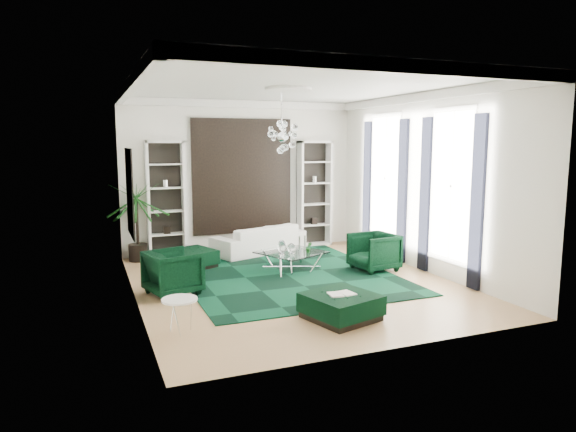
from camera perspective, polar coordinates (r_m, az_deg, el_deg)
name	(u,v)px	position (r m, az deg, el deg)	size (l,w,h in m)	color
floor	(294,284)	(10.21, 0.66, -7.53)	(6.00, 7.00, 0.02)	tan
ceiling	(294,85)	(9.88, 0.70, 14.32)	(6.00, 7.00, 0.02)	white
wall_back	(242,176)	(13.17, -5.16, 4.43)	(6.00, 0.02, 3.80)	silver
wall_front	(397,209)	(6.77, 12.06, 0.76)	(6.00, 0.02, 3.80)	silver
wall_left	(131,193)	(9.15, -17.04, 2.47)	(0.02, 7.00, 3.80)	silver
wall_right	(424,183)	(11.35, 14.90, 3.59)	(0.02, 7.00, 3.80)	silver
crown_molding	(294,91)	(9.87, 0.70, 13.68)	(6.00, 7.00, 0.18)	white
ceiling_medallion	(288,89)	(10.15, 0.03, 13.92)	(0.90, 0.90, 0.05)	white
tapestry	(242,176)	(13.12, -5.10, 4.41)	(2.50, 0.06, 2.80)	black
shelving_left	(166,200)	(12.60, -13.40, 1.79)	(0.90, 0.38, 2.80)	white
shelving_right	(314,194)	(13.71, 2.95, 2.50)	(0.90, 0.38, 2.80)	white
painting	(131,193)	(9.76, -17.09, 2.51)	(0.04, 1.30, 1.60)	black
window_near	(451,186)	(10.63, 17.70, 3.19)	(0.03, 1.10, 2.90)	white
curtain_near_a	(477,203)	(10.04, 20.30, 1.36)	(0.07, 0.30, 3.25)	black
curtain_near_b	(425,195)	(11.24, 14.99, 2.27)	(0.07, 0.30, 3.25)	black
window_far	(385,178)	(12.57, 10.76, 4.14)	(0.03, 1.10, 2.90)	white
curtain_far_a	(402,192)	(11.92, 12.59, 2.67)	(0.07, 0.30, 3.25)	black
curtain_far_b	(367,186)	(13.24, 8.79, 3.30)	(0.07, 0.30, 3.25)	black
rug	(285,274)	(10.86, -0.35, -6.45)	(4.20, 5.00, 0.02)	black
sofa	(259,239)	(12.90, -3.23, -2.57)	(2.39, 0.94, 0.70)	white
armchair_left	(173,272)	(9.63, -12.63, -6.13)	(0.87, 0.89, 0.81)	black
armchair_right	(374,252)	(11.28, 9.51, -3.94)	(0.87, 0.89, 0.81)	black
coffee_table	(291,261)	(11.15, 0.38, -5.02)	(1.20, 1.20, 0.41)	white
ottoman_side	(192,259)	(11.58, -10.66, -4.71)	(0.90, 0.90, 0.40)	black
ottoman_front	(341,307)	(8.20, 5.90, -10.00)	(1.00, 1.00, 0.40)	black
book	(341,293)	(8.14, 5.92, -8.56)	(0.42, 0.28, 0.03)	white
side_table	(180,316)	(7.75, -11.91, -10.84)	(0.52, 0.52, 0.50)	white
palm	(137,210)	(12.38, -16.47, 0.63)	(1.50, 1.50, 2.40)	#124A14
chandelier	(282,138)	(10.35, -0.70, 8.71)	(0.80, 0.80, 0.72)	white
table_plant	(309,247)	(10.97, 2.33, -3.51)	(0.13, 0.11, 0.24)	#124A14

